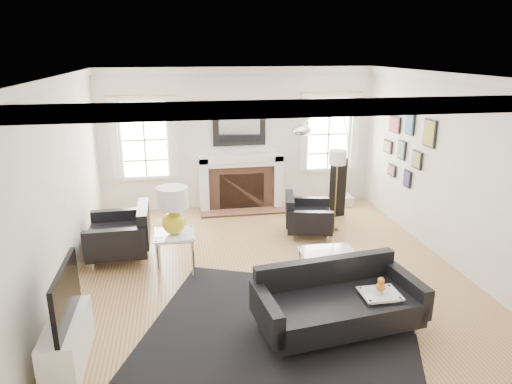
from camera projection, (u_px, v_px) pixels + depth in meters
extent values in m
plane|color=#91633C|center=(268.00, 270.00, 6.75)|extent=(6.00, 6.00, 0.00)
cube|color=white|center=(239.00, 139.00, 9.15)|extent=(5.50, 0.04, 2.80)
cube|color=white|center=(347.00, 283.00, 3.51)|extent=(5.50, 0.04, 2.80)
cube|color=white|center=(60.00, 189.00, 5.88)|extent=(0.04, 6.00, 2.80)
cube|color=white|center=(450.00, 170.00, 6.79)|extent=(0.04, 6.00, 2.80)
cube|color=white|center=(270.00, 75.00, 5.91)|extent=(5.50, 6.00, 0.02)
cube|color=white|center=(270.00, 80.00, 5.93)|extent=(5.50, 6.00, 0.12)
cube|color=white|center=(204.00, 184.00, 9.09)|extent=(0.18, 0.38, 1.10)
cube|color=white|center=(277.00, 180.00, 9.34)|extent=(0.18, 0.38, 1.10)
cube|color=white|center=(241.00, 158.00, 9.07)|extent=(1.70, 0.38, 0.12)
cube|color=white|center=(241.00, 163.00, 9.10)|extent=(1.50, 0.34, 0.10)
cube|color=brown|center=(241.00, 187.00, 9.27)|extent=(1.30, 0.30, 0.90)
cube|color=black|center=(242.00, 191.00, 9.19)|extent=(0.90, 0.10, 0.76)
cube|color=brown|center=(243.00, 211.00, 9.14)|extent=(1.70, 0.50, 0.04)
cube|color=black|center=(239.00, 127.00, 9.04)|extent=(1.05, 0.06, 0.75)
cube|color=white|center=(239.00, 127.00, 9.00)|extent=(0.82, 0.02, 0.55)
cube|color=white|center=(144.00, 140.00, 8.80)|extent=(1.00, 0.05, 1.60)
cube|color=white|center=(144.00, 140.00, 8.77)|extent=(0.84, 0.02, 1.44)
cube|color=white|center=(114.00, 139.00, 8.60)|extent=(0.14, 0.05, 1.55)
cube|color=white|center=(173.00, 137.00, 8.78)|extent=(0.14, 0.05, 1.55)
cube|color=white|center=(328.00, 134.00, 9.41)|extent=(1.00, 0.05, 1.60)
cube|color=white|center=(328.00, 134.00, 9.38)|extent=(0.84, 0.02, 1.44)
cube|color=white|center=(304.00, 133.00, 9.21)|extent=(0.14, 0.05, 1.55)
cube|color=white|center=(355.00, 131.00, 9.39)|extent=(0.14, 0.05, 1.55)
cube|color=black|center=(430.00, 133.00, 7.21)|extent=(0.03, 0.34, 0.44)
cube|color=#A58D2C|center=(429.00, 133.00, 7.21)|extent=(0.01, 0.29, 0.39)
cube|color=black|center=(410.00, 124.00, 7.81)|extent=(0.03, 0.28, 0.38)
cube|color=teal|center=(409.00, 124.00, 7.80)|extent=(0.01, 0.23, 0.33)
cube|color=black|center=(395.00, 125.00, 8.35)|extent=(0.03, 0.40, 0.30)
cube|color=#B9394B|center=(394.00, 125.00, 8.35)|extent=(0.01, 0.35, 0.25)
cube|color=black|center=(417.00, 160.00, 7.64)|extent=(0.03, 0.30, 0.30)
cube|color=olive|center=(416.00, 160.00, 7.64)|extent=(0.01, 0.25, 0.25)
cube|color=black|center=(402.00, 150.00, 8.14)|extent=(0.03, 0.26, 0.34)
cube|color=#538A6A|center=(401.00, 150.00, 8.14)|extent=(0.01, 0.21, 0.29)
cube|color=black|center=(388.00, 147.00, 8.67)|extent=(0.03, 0.32, 0.24)
cube|color=#B67E4E|center=(387.00, 147.00, 8.67)|extent=(0.01, 0.27, 0.19)
cube|color=black|center=(407.00, 179.00, 8.00)|extent=(0.03, 0.24, 0.30)
cube|color=#382E5D|center=(406.00, 179.00, 7.99)|extent=(0.01, 0.19, 0.25)
cube|color=black|center=(392.00, 170.00, 8.56)|extent=(0.03, 0.28, 0.22)
cube|color=#975862|center=(391.00, 170.00, 8.56)|extent=(0.01, 0.23, 0.17)
cube|color=white|center=(67.00, 342.00, 4.67)|extent=(0.35, 1.00, 0.50)
cube|color=black|center=(66.00, 294.00, 4.52)|extent=(0.05, 1.00, 0.58)
cube|color=black|center=(282.00, 328.00, 5.33)|extent=(3.77, 3.49, 0.01)
cube|color=black|center=(339.00, 309.00, 5.21)|extent=(1.88, 1.06, 0.30)
cube|color=black|center=(325.00, 277.00, 5.49)|extent=(1.79, 0.36, 0.50)
cube|color=black|center=(266.00, 313.00, 4.93)|extent=(0.24, 0.86, 0.38)
cube|color=black|center=(406.00, 289.00, 5.42)|extent=(0.24, 0.86, 0.38)
cube|color=black|center=(119.00, 240.00, 7.03)|extent=(0.90, 0.90, 0.33)
cube|color=black|center=(144.00, 223.00, 7.03)|extent=(0.17, 0.89, 0.55)
cube|color=black|center=(120.00, 222.00, 7.40)|extent=(0.89, 0.15, 0.42)
cube|color=black|center=(115.00, 243.00, 6.58)|extent=(0.89, 0.15, 0.42)
cube|color=black|center=(309.00, 220.00, 7.97)|extent=(0.90, 0.90, 0.28)
cube|color=black|center=(290.00, 209.00, 7.92)|extent=(0.29, 0.77, 0.47)
cube|color=black|center=(311.00, 222.00, 7.57)|extent=(0.77, 0.27, 0.36)
cube|color=black|center=(308.00, 207.00, 8.30)|extent=(0.77, 0.27, 0.36)
cube|color=silver|center=(330.00, 256.00, 6.43)|extent=(0.78, 0.78, 0.02)
cylinder|color=silver|center=(313.00, 280.00, 6.09)|extent=(0.04, 0.04, 0.35)
cylinder|color=silver|center=(363.00, 276.00, 6.21)|extent=(0.04, 0.04, 0.35)
cylinder|color=silver|center=(300.00, 258.00, 6.75)|extent=(0.04, 0.04, 0.35)
cylinder|color=silver|center=(345.00, 254.00, 6.87)|extent=(0.04, 0.04, 0.35)
cube|color=silver|center=(174.00, 234.00, 6.46)|extent=(0.57, 0.57, 0.02)
cylinder|color=silver|center=(158.00, 262.00, 6.28)|extent=(0.04, 0.04, 0.62)
cylinder|color=silver|center=(193.00, 260.00, 6.36)|extent=(0.04, 0.04, 0.62)
cylinder|color=silver|center=(159.00, 248.00, 6.74)|extent=(0.04, 0.04, 0.62)
cylinder|color=silver|center=(192.00, 246.00, 6.82)|extent=(0.04, 0.04, 0.62)
cube|color=silver|center=(380.00, 294.00, 5.18)|extent=(0.43, 0.36, 0.02)
cylinder|color=silver|center=(369.00, 319.00, 5.09)|extent=(0.04, 0.04, 0.48)
cylinder|color=silver|center=(398.00, 316.00, 5.15)|extent=(0.04, 0.04, 0.48)
cylinder|color=silver|center=(359.00, 306.00, 5.36)|extent=(0.04, 0.04, 0.48)
cylinder|color=silver|center=(387.00, 303.00, 5.41)|extent=(0.04, 0.04, 0.48)
sphere|color=gold|center=(174.00, 223.00, 6.41)|extent=(0.32, 0.32, 0.32)
cylinder|color=gold|center=(173.00, 212.00, 6.36)|extent=(0.04, 0.04, 0.13)
cylinder|color=white|center=(172.00, 198.00, 6.30)|extent=(0.43, 0.43, 0.30)
sphere|color=orange|center=(381.00, 287.00, 5.16)|extent=(0.11, 0.11, 0.11)
sphere|color=orange|center=(381.00, 281.00, 5.13)|extent=(0.08, 0.08, 0.08)
cube|color=white|center=(346.00, 200.00, 9.58)|extent=(0.24, 0.38, 0.19)
ellipsoid|color=silver|center=(302.00, 130.00, 7.78)|extent=(0.32, 0.32, 0.19)
cylinder|color=#BA9440|center=(334.00, 230.00, 8.21)|extent=(0.19, 0.19, 0.03)
cylinder|color=#BA9440|center=(336.00, 196.00, 8.02)|extent=(0.02, 0.02, 1.30)
cylinder|color=white|center=(338.00, 157.00, 7.81)|extent=(0.30, 0.30, 0.24)
cube|color=black|center=(338.00, 186.00, 8.83)|extent=(0.27, 0.27, 1.16)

